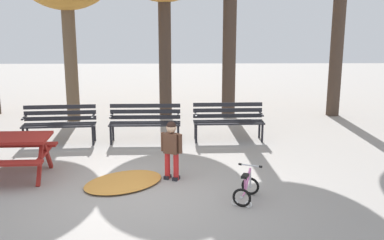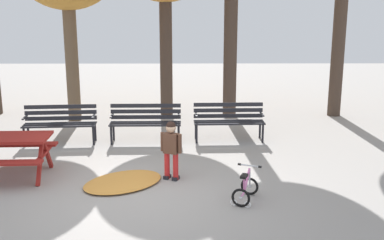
# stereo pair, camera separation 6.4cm
# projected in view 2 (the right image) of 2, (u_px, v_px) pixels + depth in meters

# --- Properties ---
(ground) EXTENTS (36.00, 36.00, 0.00)m
(ground) POSITION_uv_depth(u_px,v_px,m) (137.00, 194.00, 7.88)
(ground) COLOR gray
(park_bench_far_left) EXTENTS (1.63, 0.58, 0.85)m
(park_bench_far_left) POSITION_uv_depth(u_px,v_px,m) (60.00, 121.00, 10.71)
(park_bench_far_left) COLOR #232328
(park_bench_far_left) RESTS_ON ground
(park_bench_left) EXTENTS (1.60, 0.47, 0.85)m
(park_bench_left) POSITION_uv_depth(u_px,v_px,m) (146.00, 120.00, 10.81)
(park_bench_left) COLOR #232328
(park_bench_left) RESTS_ON ground
(park_bench_right) EXTENTS (1.61, 0.51, 0.85)m
(park_bench_right) POSITION_uv_depth(u_px,v_px,m) (229.00, 118.00, 10.93)
(park_bench_right) COLOR #232328
(park_bench_right) RESTS_ON ground
(child_standing) EXTENTS (0.38, 0.25, 1.07)m
(child_standing) POSITION_uv_depth(u_px,v_px,m) (171.00, 146.00, 8.41)
(child_standing) COLOR red
(child_standing) RESTS_ON ground
(kids_bicycle) EXTENTS (0.53, 0.63, 0.54)m
(kids_bicycle) POSITION_uv_depth(u_px,v_px,m) (245.00, 189.00, 7.57)
(kids_bicycle) COLOR black
(kids_bicycle) RESTS_ON ground
(leaf_pile) EXTENTS (1.78, 1.72, 0.07)m
(leaf_pile) POSITION_uv_depth(u_px,v_px,m) (123.00, 182.00, 8.34)
(leaf_pile) COLOR #C68438
(leaf_pile) RESTS_ON ground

